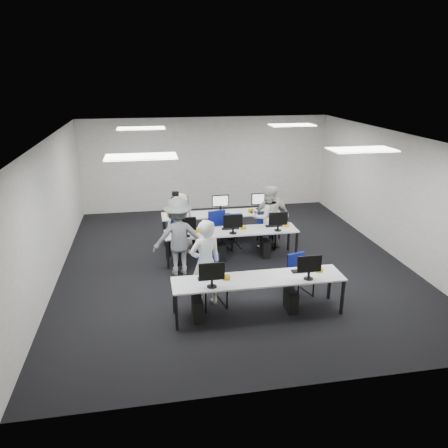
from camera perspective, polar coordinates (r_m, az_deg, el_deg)
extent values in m
plane|color=black|center=(10.57, 1.17, -4.97)|extent=(9.00, 9.00, 0.00)
plane|color=white|center=(9.73, 1.29, 11.36)|extent=(9.00, 9.00, 0.00)
cube|color=beige|center=(14.36, -2.34, 7.84)|extent=(8.00, 0.02, 3.00)
cube|color=beige|center=(6.01, 9.80, -9.17)|extent=(8.00, 0.02, 3.00)
cube|color=beige|center=(10.08, -21.68, 1.52)|extent=(0.02, 9.00, 3.00)
cube|color=beige|center=(11.50, 21.20, 3.65)|extent=(0.02, 9.00, 3.00)
cube|color=white|center=(7.57, -10.79, 8.64)|extent=(1.20, 0.60, 0.02)
cube|color=white|center=(8.52, 17.55, 9.26)|extent=(1.20, 0.60, 0.02)
cube|color=white|center=(11.53, -10.78, 12.19)|extent=(1.20, 0.60, 0.02)
cube|color=white|center=(12.17, 8.86, 12.65)|extent=(1.20, 0.60, 0.02)
cube|color=silver|center=(8.15, 4.53, -7.18)|extent=(3.20, 0.70, 0.03)
cube|color=black|center=(7.84, -6.23, -11.41)|extent=(0.05, 0.05, 0.70)
cube|color=black|center=(8.37, -6.54, -9.33)|extent=(0.05, 0.05, 0.70)
cube|color=black|center=(8.57, 15.20, -9.21)|extent=(0.05, 0.05, 0.70)
cube|color=black|center=(9.05, 13.61, -7.47)|extent=(0.05, 0.05, 0.70)
cube|color=silver|center=(10.48, 0.98, -0.97)|extent=(3.20, 0.70, 0.03)
cube|color=black|center=(10.17, -7.33, -4.00)|extent=(0.05, 0.05, 0.70)
cube|color=black|center=(10.72, -7.51, -2.75)|extent=(0.05, 0.05, 0.70)
cube|color=black|center=(10.74, 9.43, -2.82)|extent=(0.05, 0.05, 0.70)
cube|color=black|center=(11.26, 8.44, -1.70)|extent=(0.05, 0.05, 0.70)
cube|color=silver|center=(11.78, -0.33, 1.35)|extent=(3.20, 0.70, 0.03)
cube|color=black|center=(11.47, -7.73, -1.27)|extent=(0.05, 0.05, 0.70)
cube|color=black|center=(12.03, -7.87, -0.29)|extent=(0.05, 0.05, 0.70)
cube|color=black|center=(11.97, 7.24, -0.36)|extent=(0.05, 0.05, 0.70)
cube|color=black|center=(12.52, 6.44, 0.55)|extent=(0.05, 0.05, 0.70)
cube|color=#0C52A8|center=(7.69, -1.61, -6.21)|extent=(0.46, 0.04, 0.32)
cube|color=black|center=(8.10, -1.94, -7.10)|extent=(0.42, 0.14, 0.02)
ellipsoid|color=black|center=(8.14, 0.17, -6.89)|extent=(0.07, 0.10, 0.04)
cube|color=black|center=(8.20, -3.51, -10.99)|extent=(0.18, 0.40, 0.42)
cube|color=white|center=(8.12, 11.09, -5.14)|extent=(0.46, 0.04, 0.32)
cube|color=black|center=(8.51, 10.20, -6.05)|extent=(0.42, 0.14, 0.02)
ellipsoid|color=black|center=(8.61, 12.09, -5.81)|extent=(0.07, 0.10, 0.04)
cube|color=black|center=(8.56, 8.72, -9.81)|extent=(0.18, 0.40, 0.42)
cube|color=white|center=(10.06, -4.97, -0.01)|extent=(0.46, 0.04, 0.32)
cube|color=black|center=(10.46, -5.09, -0.94)|extent=(0.42, 0.14, 0.02)
ellipsoid|color=black|center=(10.48, -3.46, -0.80)|extent=(0.07, 0.10, 0.04)
cube|color=black|center=(10.51, -6.30, -3.99)|extent=(0.18, 0.40, 0.42)
cube|color=white|center=(10.21, 1.18, 0.35)|extent=(0.46, 0.04, 0.32)
cube|color=black|center=(10.60, 0.83, -0.58)|extent=(0.42, 0.14, 0.02)
ellipsoid|color=black|center=(10.66, 2.42, -0.44)|extent=(0.07, 0.10, 0.04)
cube|color=black|center=(10.62, -0.36, -3.60)|extent=(0.18, 0.40, 0.42)
cube|color=white|center=(10.47, 7.10, 0.69)|extent=(0.46, 0.04, 0.32)
cube|color=black|center=(10.85, 6.54, -0.22)|extent=(0.42, 0.14, 0.02)
ellipsoid|color=black|center=(10.94, 8.05, -0.09)|extent=(0.07, 0.10, 0.04)
cube|color=black|center=(10.85, 5.38, -3.19)|extent=(0.18, 0.40, 0.42)
cube|color=white|center=(11.73, -5.80, 2.78)|extent=(0.46, 0.04, 0.32)
cube|color=black|center=(11.51, -5.62, 0.96)|extent=(0.42, 0.14, 0.02)
ellipsoid|color=black|center=(11.49, -7.11, 0.91)|extent=(0.07, 0.10, 0.04)
cube|color=black|center=(11.84, -4.39, -1.21)|extent=(0.18, 0.40, 0.42)
cube|color=white|center=(11.86, -0.49, 3.06)|extent=(0.46, 0.04, 0.32)
cube|color=black|center=(11.64, -0.22, 1.26)|extent=(0.42, 0.14, 0.02)
ellipsoid|color=black|center=(11.59, -1.68, 1.22)|extent=(0.07, 0.10, 0.04)
cube|color=black|center=(11.99, 0.85, -0.89)|extent=(0.18, 0.40, 0.42)
cube|color=white|center=(12.09, 4.67, 3.31)|extent=(0.46, 0.04, 0.32)
cube|color=black|center=(11.87, 5.02, 1.55)|extent=(0.42, 0.14, 0.02)
ellipsoid|color=black|center=(11.80, 3.61, 1.51)|extent=(0.07, 0.10, 0.04)
cube|color=black|center=(12.24, 5.91, -0.57)|extent=(0.18, 0.40, 0.42)
cube|color=navy|center=(8.50, -1.56, -7.58)|extent=(0.56, 0.54, 0.07)
cube|color=navy|center=(8.56, -2.08, -5.28)|extent=(0.46, 0.14, 0.39)
cube|color=navy|center=(9.06, 9.96, -6.59)|extent=(0.50, 0.49, 0.06)
cube|color=navy|center=(9.09, 9.36, -4.75)|extent=(0.39, 0.15, 0.34)
cube|color=navy|center=(10.96, -6.17, -1.73)|extent=(0.45, 0.43, 0.06)
cube|color=navy|center=(11.05, -6.21, -0.19)|extent=(0.40, 0.08, 0.34)
cube|color=navy|center=(11.12, -0.50, -0.92)|extent=(0.58, 0.56, 0.07)
cube|color=navy|center=(11.21, -0.96, 0.80)|extent=(0.46, 0.17, 0.39)
cube|color=navy|center=(11.30, 5.54, -1.13)|extent=(0.42, 0.40, 0.05)
cube|color=navy|center=(11.38, 5.29, 0.30)|extent=(0.38, 0.06, 0.33)
cube|color=navy|center=(11.28, -5.38, -1.09)|extent=(0.47, 0.46, 0.06)
cube|color=navy|center=(11.03, -5.50, -0.24)|extent=(0.40, 0.11, 0.34)
cube|color=navy|center=(11.33, 0.93, -0.60)|extent=(0.48, 0.46, 0.06)
cube|color=navy|center=(11.04, 1.18, 0.38)|extent=(0.45, 0.07, 0.38)
cube|color=navy|center=(11.49, 5.43, -0.48)|extent=(0.55, 0.53, 0.06)
cube|color=navy|center=(11.21, 5.49, 0.45)|extent=(0.43, 0.16, 0.37)
ellipsoid|color=#94724C|center=(10.26, -5.54, -0.51)|extent=(0.38, 0.26, 0.30)
imported|color=silver|center=(8.35, -2.45, -5.18)|extent=(0.74, 0.60, 1.76)
imported|color=silver|center=(11.26, 5.57, 0.93)|extent=(0.91, 0.78, 1.63)
imported|color=silver|center=(10.98, -5.63, 0.16)|extent=(0.76, 0.51, 1.52)
imported|color=silver|center=(11.39, 6.22, 1.06)|extent=(0.95, 0.41, 1.61)
imported|color=gray|center=(9.70, -5.99, -1.70)|extent=(1.21, 0.77, 1.77)
cube|color=black|center=(9.58, -6.38, 3.94)|extent=(0.16, 0.19, 0.10)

